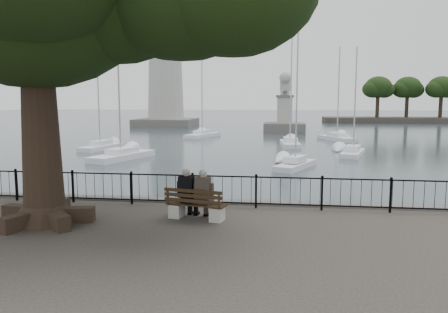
% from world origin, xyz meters
% --- Properties ---
extents(harbor, '(260.00, 260.00, 1.20)m').
position_xyz_m(harbor, '(0.00, 3.00, -0.50)').
color(harbor, '#504D47').
rests_on(harbor, ground).
extents(railing, '(22.06, 0.06, 1.00)m').
position_xyz_m(railing, '(0.00, 2.50, 0.56)').
color(railing, black).
rests_on(railing, ground).
extents(bench, '(1.78, 0.85, 0.91)m').
position_xyz_m(bench, '(-0.59, 0.98, 0.32)').
color(bench, '#A3A095').
rests_on(bench, ground).
extents(person_left, '(0.50, 0.76, 1.44)m').
position_xyz_m(person_left, '(-0.83, 1.13, 0.66)').
color(person_left, black).
rests_on(person_left, ground).
extents(person_right, '(0.50, 0.76, 1.44)m').
position_xyz_m(person_right, '(-0.34, 1.03, 0.66)').
color(person_right, '#2D2823').
rests_on(person_right, ground).
extents(lighthouse, '(9.63, 9.63, 29.60)m').
position_xyz_m(lighthouse, '(-18.00, 62.00, 11.43)').
color(lighthouse, '#504D47').
rests_on(lighthouse, ground).
extents(lion_monument, '(5.56, 5.56, 8.31)m').
position_xyz_m(lion_monument, '(2.00, 49.94, 1.06)').
color(lion_monument, '#504D47').
rests_on(lion_monument, ground).
extents(sailboat_a, '(3.43, 6.37, 11.13)m').
position_xyz_m(sailboat_a, '(-10.01, 20.14, -0.69)').
color(sailboat_a, white).
rests_on(sailboat_a, ground).
extents(sailboat_c, '(2.93, 4.76, 9.50)m').
position_xyz_m(sailboat_c, '(2.63, 17.44, -0.69)').
color(sailboat_c, white).
rests_on(sailboat_c, ground).
extents(sailboat_d, '(2.67, 5.13, 8.62)m').
position_xyz_m(sailboat_d, '(7.31, 24.65, -0.72)').
color(sailboat_d, white).
rests_on(sailboat_d, ground).
extents(sailboat_e, '(2.35, 5.42, 12.47)m').
position_xyz_m(sailboat_e, '(-14.29, 26.26, -0.63)').
color(sailboat_e, white).
rests_on(sailboat_e, ground).
extents(sailboat_f, '(1.97, 5.75, 11.61)m').
position_xyz_m(sailboat_f, '(2.50, 31.56, -0.67)').
color(sailboat_f, white).
rests_on(sailboat_f, ground).
extents(sailboat_g, '(3.93, 6.05, 10.32)m').
position_xyz_m(sailboat_g, '(7.71, 38.52, -0.70)').
color(sailboat_g, white).
rests_on(sailboat_g, ground).
extents(sailboat_h, '(3.63, 6.27, 13.51)m').
position_xyz_m(sailboat_h, '(-7.72, 40.62, -0.63)').
color(sailboat_h, white).
rests_on(sailboat_h, ground).
extents(far_shore, '(30.00, 8.60, 9.18)m').
position_xyz_m(far_shore, '(25.54, 79.46, 3.00)').
color(far_shore, '#2E2A25').
rests_on(far_shore, ground).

